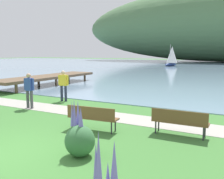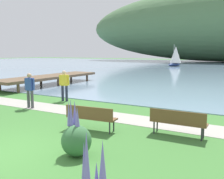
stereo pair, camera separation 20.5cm
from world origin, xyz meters
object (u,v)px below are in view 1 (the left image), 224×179
park_bench_further_along (180,120)px  person_on_the_grass (29,88)px  person_at_shoreline (63,84)px  sailboat_nearest_to_shore (172,56)px  park_bench_near_camera (92,116)px

park_bench_further_along → person_on_the_grass: person_on_the_grass is taller
person_at_shoreline → sailboat_nearest_to_shore: size_ratio=0.41×
park_bench_near_camera → sailboat_nearest_to_shore: 43.56m
park_bench_further_along → sailboat_nearest_to_shore: size_ratio=0.43×
person_at_shoreline → person_on_the_grass: 2.25m
park_bench_near_camera → park_bench_further_along: size_ratio=1.02×
person_at_shoreline → park_bench_near_camera: bearing=-41.0°
person_at_shoreline → sailboat_nearest_to_shore: 39.06m
person_at_shoreline → person_on_the_grass: same height
park_bench_further_along → person_at_shoreline: (-7.16, 2.92, 0.46)m
person_on_the_grass → park_bench_further_along: bearing=-5.2°
sailboat_nearest_to_shore → person_at_shoreline: bearing=-82.8°
park_bench_near_camera → person_at_shoreline: (-4.37, 3.80, 0.46)m
park_bench_near_camera → person_on_the_grass: 4.91m
park_bench_near_camera → person_on_the_grass: size_ratio=1.08×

